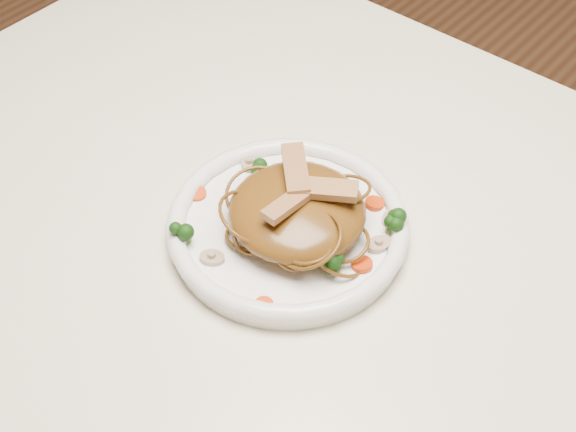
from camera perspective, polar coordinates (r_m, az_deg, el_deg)
The scene contains 19 objects.
table at distance 0.93m, azimuth 3.29°, elevation -5.72°, with size 1.20×0.80×0.75m.
plate at distance 0.85m, azimuth 0.00°, elevation -1.01°, with size 0.26×0.26×0.02m, color white.
noodle_mound at distance 0.82m, azimuth 0.66°, elevation 0.37°, with size 0.14×0.14×0.05m, color brown.
chicken_a at distance 0.80m, azimuth 2.56°, elevation 1.95°, with size 0.07×0.02×0.01m, color tan.
chicken_b at distance 0.82m, azimuth 0.55°, elevation 3.35°, with size 0.07×0.02×0.01m, color tan.
chicken_c at distance 0.79m, azimuth -0.06°, elevation 0.85°, with size 0.06×0.02×0.01m, color tan.
broccoli_0 at distance 0.83m, azimuth 7.54°, elevation -0.37°, with size 0.03×0.03×0.03m, color #14450E, non-canonical shape.
broccoli_1 at distance 0.88m, azimuth -2.12°, elevation 3.33°, with size 0.02×0.02×0.03m, color #14450E, non-canonical shape.
broccoli_2 at distance 0.82m, azimuth -7.50°, elevation -0.98°, with size 0.03×0.03×0.03m, color #14450E, non-canonical shape.
broccoli_3 at distance 0.79m, azimuth 3.30°, elevation -3.26°, with size 0.02×0.02×0.03m, color #14450E, non-canonical shape.
carrot_0 at distance 0.87m, azimuth 6.24°, elevation 0.92°, with size 0.02×0.02×0.01m, color #C13007.
carrot_1 at distance 0.88m, azimuth -6.54°, elevation 1.62°, with size 0.02×0.02×0.01m, color #C13007.
carrot_2 at distance 0.81m, azimuth 5.33°, elevation -3.47°, with size 0.02×0.02×0.01m, color #C13007.
carrot_3 at distance 0.90m, azimuth 1.55°, elevation 3.38°, with size 0.02×0.02×0.01m, color #C13007.
carrot_4 at distance 0.77m, azimuth -1.74°, elevation -6.41°, with size 0.02×0.02×0.01m, color #C13007.
mushroom_0 at distance 0.81m, azimuth -5.48°, elevation -3.00°, with size 0.03×0.03×0.01m, color #C3B592.
mushroom_1 at distance 0.83m, azimuth 6.51°, elevation -2.04°, with size 0.03×0.03×0.01m, color #C3B592.
mushroom_2 at distance 0.91m, azimuth -2.81°, elevation 3.77°, with size 0.03×0.03×0.01m, color #C3B592.
mushroom_3 at distance 0.85m, azimuth 7.37°, elevation -0.16°, with size 0.02×0.02×0.01m, color #C3B592.
Camera 1 is at (0.32, -0.46, 1.39)m, focal length 49.49 mm.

